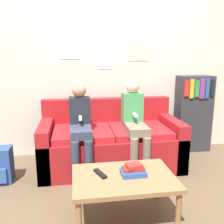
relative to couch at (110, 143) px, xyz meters
name	(u,v)px	position (x,y,z in m)	size (l,w,h in m)	color
ground_plane	(118,185)	(0.00, -0.52, -0.28)	(10.00, 10.00, 0.00)	brown
wall_back	(105,59)	(0.00, 0.51, 1.02)	(8.00, 0.07, 2.60)	beige
couch	(110,143)	(0.00, 0.00, 0.00)	(1.68, 0.82, 0.80)	maroon
coffee_table	(124,181)	(-0.05, -1.08, 0.06)	(0.83, 0.58, 0.39)	#8E6642
person_left	(80,125)	(-0.37, -0.20, 0.31)	(0.24, 0.56, 1.05)	#33384C
person_right	(135,122)	(0.26, -0.20, 0.32)	(0.24, 0.56, 1.08)	#756656
tv_remote	(100,174)	(-0.24, -1.03, 0.12)	(0.10, 0.17, 0.02)	black
book_stack	(133,170)	(0.03, -1.07, 0.15)	(0.20, 0.15, 0.10)	#23519E
bookshelf	(193,113)	(1.25, 0.34, 0.26)	(0.49, 0.26, 1.08)	#2D2D33
backpack	(0,165)	(-1.25, -0.26, -0.09)	(0.26, 0.22, 0.39)	#284789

